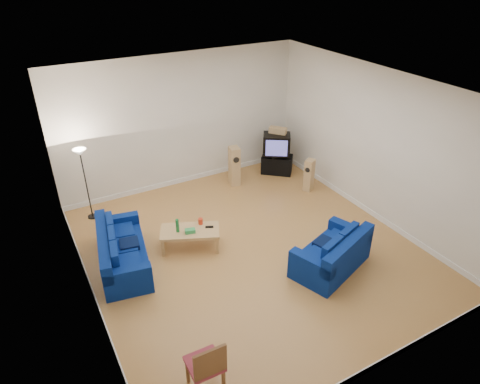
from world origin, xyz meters
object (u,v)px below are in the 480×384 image
coffee_table (190,232)px  tv_stand (277,164)px  television (277,144)px  sofa_three_seat (121,254)px  sofa_loveseat (333,256)px

coffee_table → tv_stand: bearing=30.1°
coffee_table → tv_stand: tv_stand is taller
coffee_table → television: television is taller
sofa_three_seat → television: size_ratio=2.37×
sofa_loveseat → television: (1.21, 3.75, 0.54)m
television → sofa_three_seat: bearing=-125.5°
sofa_loveseat → sofa_three_seat: bearing=130.4°
tv_stand → television: bearing=-115.2°
sofa_three_seat → sofa_loveseat: (3.37, -1.97, 0.02)m
sofa_loveseat → coffee_table: bearing=118.2°
sofa_loveseat → tv_stand: sofa_loveseat is taller
sofa_three_seat → coffee_table: size_ratio=1.57×
sofa_three_seat → coffee_table: bearing=95.4°
sofa_three_seat → sofa_loveseat: size_ratio=1.17×
sofa_loveseat → coffee_table: (-2.03, 1.86, 0.07)m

